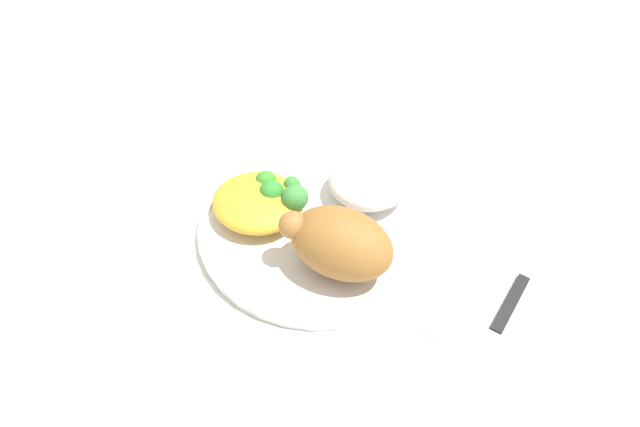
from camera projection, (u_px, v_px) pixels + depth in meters
ground_plane at (320, 230)px, 0.65m from camera, size 2.00×2.00×0.00m
plate at (320, 225)px, 0.64m from camera, size 0.27×0.27×0.02m
roasted_chicken at (340, 243)px, 0.56m from camera, size 0.11×0.07×0.07m
rice_pile at (369, 181)px, 0.65m from camera, size 0.09×0.09×0.04m
mac_cheese_with_broccoli at (262, 200)px, 0.63m from camera, size 0.11×0.10×0.04m
fork at (457, 291)px, 0.58m from camera, size 0.03×0.14×0.01m
knife at (496, 330)px, 0.55m from camera, size 0.04×0.19×0.01m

